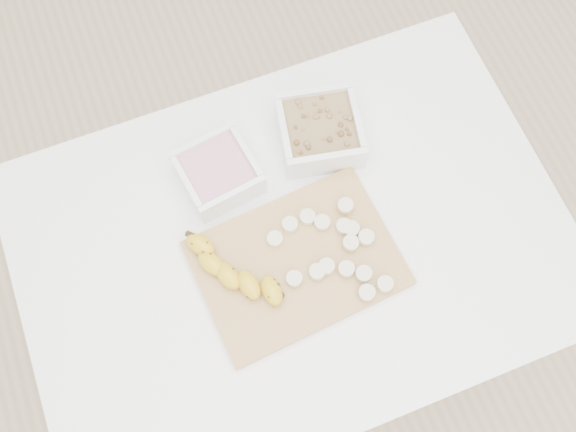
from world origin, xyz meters
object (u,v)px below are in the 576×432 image
object	(u,v)px
bowl_yogurt	(218,172)
cutting_board	(297,263)
bowl_granola	(320,131)
table	(293,256)
banana	(236,272)

from	to	relation	value
bowl_yogurt	cutting_board	xyz separation A→B (m)	(0.07, -0.21, -0.02)
bowl_yogurt	bowl_granola	world-z (taller)	bowl_granola
cutting_board	bowl_granola	bearing A→B (deg)	58.77
cutting_board	table	bearing A→B (deg)	75.30
bowl_granola	table	bearing A→B (deg)	-124.55
bowl_granola	cutting_board	world-z (taller)	bowl_granola
cutting_board	bowl_yogurt	bearing A→B (deg)	109.70
bowl_yogurt	cutting_board	bearing A→B (deg)	-70.30
cutting_board	banana	size ratio (longest dim) A/B	1.77
table	cutting_board	distance (m)	0.11
bowl_yogurt	bowl_granola	size ratio (longest dim) A/B	0.85
bowl_granola	bowl_yogurt	bearing A→B (deg)	-177.35
table	cutting_board	xyz separation A→B (m)	(-0.01, -0.04, 0.10)
banana	cutting_board	bearing A→B (deg)	-33.31
table	bowl_granola	distance (m)	0.25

